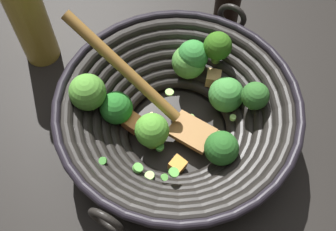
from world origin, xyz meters
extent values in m
plane|color=black|center=(0.00, 0.00, 0.00)|extent=(4.00, 4.00, 0.00)
cylinder|color=black|center=(0.00, 0.00, 0.01)|extent=(0.16, 0.16, 0.01)
torus|color=black|center=(0.00, 0.00, 0.02)|extent=(0.21, 0.21, 0.02)
torus|color=black|center=(0.00, 0.00, 0.03)|extent=(0.24, 0.24, 0.02)
torus|color=black|center=(0.00, 0.00, 0.04)|extent=(0.27, 0.27, 0.02)
torus|color=black|center=(0.00, 0.00, 0.05)|extent=(0.29, 0.29, 0.02)
torus|color=black|center=(0.00, 0.00, 0.07)|extent=(0.32, 0.32, 0.02)
torus|color=black|center=(0.00, 0.00, 0.08)|extent=(0.34, 0.34, 0.02)
torus|color=black|center=(0.00, 0.00, 0.09)|extent=(0.37, 0.37, 0.02)
torus|color=black|center=(0.00, 0.00, 0.10)|extent=(0.39, 0.39, 0.01)
torus|color=black|center=(0.06, 0.20, 0.10)|extent=(0.05, 0.03, 0.05)
torus|color=black|center=(-0.06, -0.20, 0.10)|extent=(0.05, 0.03, 0.05)
cylinder|color=#679C42|center=(0.01, 0.11, 0.05)|extent=(0.02, 0.02, 0.02)
sphere|color=#348737|center=(0.01, 0.11, 0.08)|extent=(0.05, 0.05, 0.05)
cylinder|color=#89BD48|center=(-0.10, -0.01, 0.04)|extent=(0.02, 0.03, 0.02)
sphere|color=#246F25|center=(-0.10, -0.01, 0.07)|extent=(0.05, 0.05, 0.05)
cylinder|color=#78AC53|center=(0.12, 0.04, 0.07)|extent=(0.02, 0.02, 0.02)
sphere|color=#2F6828|center=(0.12, 0.04, 0.09)|extent=(0.04, 0.04, 0.04)
cylinder|color=#689A3D|center=(0.04, 0.12, 0.08)|extent=(0.02, 0.02, 0.02)
sphere|color=#316617|center=(0.04, 0.12, 0.10)|extent=(0.05, 0.05, 0.05)
cylinder|color=#6AA851|center=(0.08, -0.05, 0.04)|extent=(0.03, 0.03, 0.02)
sphere|color=#266022|center=(0.08, -0.05, 0.07)|extent=(0.05, 0.05, 0.05)
cylinder|color=#6F9F42|center=(0.07, 0.06, 0.03)|extent=(0.02, 0.02, 0.01)
sphere|color=#408C3B|center=(0.07, 0.06, 0.06)|extent=(0.06, 0.06, 0.06)
cylinder|color=#7CA73D|center=(-0.04, -0.03, 0.03)|extent=(0.03, 0.04, 0.03)
sphere|color=#539E31|center=(-0.04, -0.03, 0.06)|extent=(0.06, 0.06, 0.06)
cylinder|color=#8AC148|center=(0.00, 0.10, 0.04)|extent=(0.03, 0.03, 0.01)
sphere|color=#539D3F|center=(0.00, 0.10, 0.07)|extent=(0.06, 0.06, 0.06)
cylinder|color=#5A954D|center=(-0.14, -0.01, 0.07)|extent=(0.03, 0.03, 0.02)
sphere|color=#549B35|center=(-0.14, -0.01, 0.10)|extent=(0.06, 0.06, 0.06)
cube|color=#DDAD66|center=(0.05, 0.10, 0.05)|extent=(0.03, 0.02, 0.03)
cube|color=gold|center=(0.01, -0.07, 0.03)|extent=(0.03, 0.03, 0.02)
cube|color=#DAB762|center=(-0.05, 0.00, 0.03)|extent=(0.03, 0.03, 0.03)
cube|color=tan|center=(0.07, -0.01, 0.02)|extent=(0.03, 0.03, 0.03)
cube|color=#DA743D|center=(-0.07, -0.01, 0.04)|extent=(0.04, 0.04, 0.03)
cylinder|color=#56B247|center=(-0.09, -0.11, 0.08)|extent=(0.02, 0.02, 0.01)
cylinder|color=#56B247|center=(-0.02, -0.05, 0.04)|extent=(0.02, 0.02, 0.01)
cylinder|color=#6BC651|center=(-0.04, -0.10, 0.05)|extent=(0.02, 0.02, 0.01)
cylinder|color=#99D166|center=(0.02, 0.02, 0.03)|extent=(0.01, 0.01, 0.01)
cylinder|color=#99D166|center=(-0.02, 0.05, 0.05)|extent=(0.02, 0.02, 0.00)
cylinder|color=#99D166|center=(0.09, 0.02, 0.05)|extent=(0.01, 0.01, 0.01)
cylinder|color=#6BC651|center=(0.01, -0.10, 0.07)|extent=(0.02, 0.02, 0.01)
cylinder|color=#99D166|center=(-0.02, -0.04, 0.03)|extent=(0.01, 0.01, 0.01)
cylinder|color=#6BC651|center=(0.00, -0.11, 0.06)|extent=(0.02, 0.01, 0.01)
cylinder|color=#99D166|center=(-0.02, -0.10, 0.05)|extent=(0.02, 0.02, 0.01)
cube|color=#9E6B38|center=(0.03, -0.01, 0.04)|extent=(0.08, 0.07, 0.01)
cylinder|color=olive|center=(-0.09, 0.04, 0.12)|extent=(0.20, 0.09, 0.14)
cylinder|color=black|center=(0.05, 0.27, 0.07)|extent=(0.05, 0.05, 0.13)
cylinder|color=gold|center=(-0.29, 0.12, 0.09)|extent=(0.07, 0.07, 0.18)
camera|label=1|loc=(0.05, -0.33, 0.63)|focal=44.14mm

